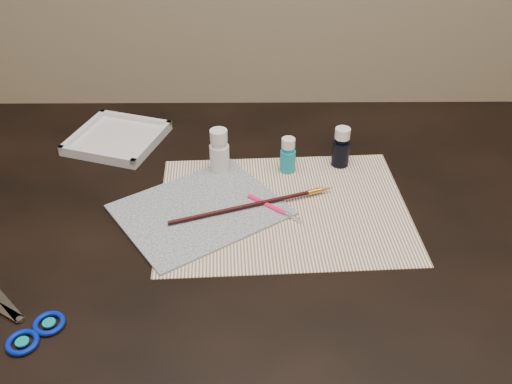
{
  "coord_description": "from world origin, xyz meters",
  "views": [
    {
      "loc": [
        -0.01,
        -0.82,
        1.39
      ],
      "look_at": [
        0.0,
        0.0,
        0.8
      ],
      "focal_mm": 40.0,
      "sensor_mm": 36.0,
      "label": 1
    }
  ],
  "objects_px": {
    "paint_bottle_white": "(219,152)",
    "palette_tray": "(117,138)",
    "paint_bottle_navy": "(341,147)",
    "paint_bottle_cyan": "(288,155)",
    "scissors": "(9,317)",
    "canvas": "(200,210)",
    "paper": "(283,208)"
  },
  "relations": [
    {
      "from": "paper",
      "to": "paint_bottle_white",
      "type": "distance_m",
      "value": 0.18
    },
    {
      "from": "paint_bottle_white",
      "to": "paint_bottle_navy",
      "type": "bearing_deg",
      "value": 5.36
    },
    {
      "from": "paint_bottle_white",
      "to": "scissors",
      "type": "height_order",
      "value": "paint_bottle_white"
    },
    {
      "from": "paint_bottle_cyan",
      "to": "scissors",
      "type": "xyz_separation_m",
      "value": [
        -0.43,
        -0.39,
        -0.03
      ]
    },
    {
      "from": "paint_bottle_white",
      "to": "paint_bottle_navy",
      "type": "height_order",
      "value": "paint_bottle_white"
    },
    {
      "from": "paint_bottle_white",
      "to": "paint_bottle_cyan",
      "type": "bearing_deg",
      "value": 0.52
    },
    {
      "from": "paint_bottle_white",
      "to": "scissors",
      "type": "xyz_separation_m",
      "value": [
        -0.29,
        -0.39,
        -0.04
      ]
    },
    {
      "from": "scissors",
      "to": "palette_tray",
      "type": "xyz_separation_m",
      "value": [
        0.06,
        0.51,
        0.01
      ]
    },
    {
      "from": "canvas",
      "to": "palette_tray",
      "type": "relative_size",
      "value": 1.57
    },
    {
      "from": "paint_bottle_navy",
      "to": "palette_tray",
      "type": "relative_size",
      "value": 0.48
    },
    {
      "from": "paint_bottle_cyan",
      "to": "paint_bottle_navy",
      "type": "relative_size",
      "value": 0.88
    },
    {
      "from": "canvas",
      "to": "paint_bottle_white",
      "type": "distance_m",
      "value": 0.14
    },
    {
      "from": "paint_bottle_white",
      "to": "palette_tray",
      "type": "height_order",
      "value": "paint_bottle_white"
    },
    {
      "from": "paint_bottle_cyan",
      "to": "scissors",
      "type": "distance_m",
      "value": 0.58
    },
    {
      "from": "paint_bottle_white",
      "to": "palette_tray",
      "type": "distance_m",
      "value": 0.26
    },
    {
      "from": "canvas",
      "to": "paint_bottle_cyan",
      "type": "xyz_separation_m",
      "value": [
        0.17,
        0.13,
        0.03
      ]
    },
    {
      "from": "paint_bottle_cyan",
      "to": "palette_tray",
      "type": "relative_size",
      "value": 0.42
    },
    {
      "from": "paint_bottle_navy",
      "to": "paint_bottle_cyan",
      "type": "bearing_deg",
      "value": -168.71
    },
    {
      "from": "paper",
      "to": "paint_bottle_cyan",
      "type": "distance_m",
      "value": 0.13
    },
    {
      "from": "canvas",
      "to": "scissors",
      "type": "distance_m",
      "value": 0.37
    },
    {
      "from": "paint_bottle_white",
      "to": "scissors",
      "type": "bearing_deg",
      "value": -126.86
    },
    {
      "from": "paper",
      "to": "canvas",
      "type": "relative_size",
      "value": 1.63
    },
    {
      "from": "scissors",
      "to": "palette_tray",
      "type": "height_order",
      "value": "palette_tray"
    },
    {
      "from": "paint_bottle_cyan",
      "to": "palette_tray",
      "type": "xyz_separation_m",
      "value": [
        -0.37,
        0.12,
        -0.03
      ]
    },
    {
      "from": "paint_bottle_white",
      "to": "palette_tray",
      "type": "relative_size",
      "value": 0.53
    },
    {
      "from": "paint_bottle_white",
      "to": "canvas",
      "type": "bearing_deg",
      "value": -103.13
    },
    {
      "from": "palette_tray",
      "to": "paint_bottle_white",
      "type": "bearing_deg",
      "value": -27.66
    },
    {
      "from": "paint_bottle_cyan",
      "to": "palette_tray",
      "type": "height_order",
      "value": "paint_bottle_cyan"
    },
    {
      "from": "scissors",
      "to": "paint_bottle_navy",
      "type": "bearing_deg",
      "value": -110.73
    },
    {
      "from": "paint_bottle_navy",
      "to": "palette_tray",
      "type": "bearing_deg",
      "value": 168.41
    },
    {
      "from": "paper",
      "to": "paint_bottle_white",
      "type": "relative_size",
      "value": 4.77
    },
    {
      "from": "scissors",
      "to": "paint_bottle_cyan",
      "type": "bearing_deg",
      "value": -105.87
    }
  ]
}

